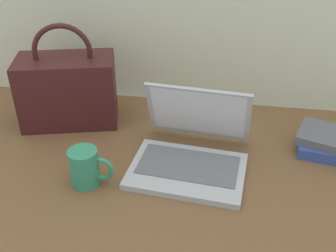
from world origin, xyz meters
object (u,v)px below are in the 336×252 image
at_px(laptop, 191,150).
at_px(book_stack, 332,143).
at_px(coffee_mug, 86,167).
at_px(handbag, 68,89).

relative_size(laptop, book_stack, 1.48).
relative_size(coffee_mug, book_stack, 0.52).
distance_m(laptop, coffee_mug, 0.29).
xyz_separation_m(laptop, book_stack, (0.40, 0.12, -0.02)).
height_order(handbag, book_stack, handbag).
xyz_separation_m(coffee_mug, handbag, (-0.15, 0.30, 0.06)).
bearing_deg(handbag, coffee_mug, -62.92).
xyz_separation_m(coffee_mug, book_stack, (0.66, 0.25, -0.02)).
bearing_deg(coffee_mug, book_stack, 20.70).
height_order(laptop, handbag, handbag).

